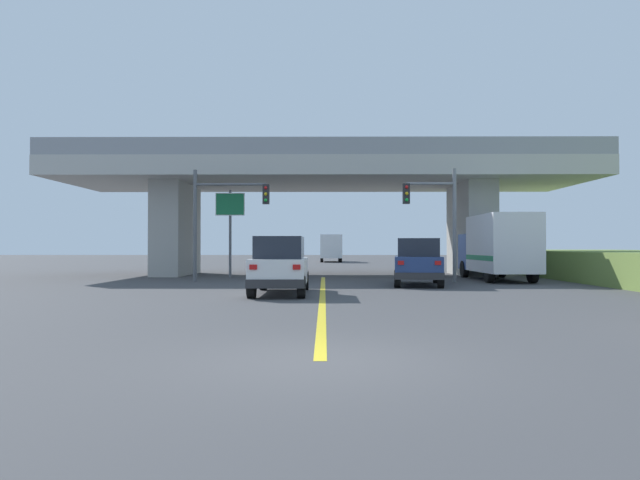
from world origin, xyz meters
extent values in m
plane|color=#424244|center=(0.00, 25.10, 0.00)|extent=(160.00, 160.00, 0.00)
cube|color=#B7B5AD|center=(0.00, 25.10, 5.88)|extent=(30.09, 9.25, 1.04)
cube|color=#A8A69F|center=(-8.71, 25.10, 2.68)|extent=(1.66, 5.55, 5.36)
cube|color=#A8A69F|center=(8.71, 25.10, 2.68)|extent=(1.66, 5.55, 5.36)
cube|color=gray|center=(0.00, 20.63, 6.84)|extent=(30.09, 0.20, 0.90)
cube|color=gray|center=(0.00, 29.58, 6.84)|extent=(30.09, 0.20, 0.90)
cube|color=yellow|center=(0.00, 11.30, 0.00)|extent=(0.20, 22.59, 0.01)
cube|color=silver|center=(-1.49, 11.80, 0.81)|extent=(1.81, 4.64, 0.90)
cube|color=#1E232D|center=(-1.49, 11.45, 1.64)|extent=(1.60, 2.55, 0.76)
cube|color=#2D2D30|center=(-1.49, 9.52, 0.50)|extent=(1.85, 0.20, 0.28)
cube|color=red|center=(-2.17, 9.45, 1.03)|extent=(0.24, 0.06, 0.16)
cube|color=red|center=(-0.81, 9.45, 1.03)|extent=(0.24, 0.06, 0.16)
cylinder|color=black|center=(-2.30, 13.57, 0.36)|extent=(0.26, 0.72, 0.72)
cylinder|color=black|center=(-0.68, 13.57, 0.36)|extent=(0.26, 0.72, 0.72)
cylinder|color=black|center=(-2.30, 10.02, 0.36)|extent=(0.26, 0.72, 0.72)
cylinder|color=black|center=(-0.68, 10.02, 0.36)|extent=(0.26, 0.72, 0.72)
cube|color=navy|center=(4.11, 16.23, 0.81)|extent=(2.48, 4.43, 0.90)
cube|color=#1E232D|center=(4.07, 15.92, 1.64)|extent=(1.99, 2.52, 0.76)
cube|color=#2D2D30|center=(3.83, 14.20, 0.50)|extent=(1.98, 0.46, 0.28)
cube|color=red|center=(3.11, 14.22, 1.03)|extent=(0.25, 0.09, 0.16)
cube|color=red|center=(4.54, 14.03, 1.03)|extent=(0.25, 0.09, 0.16)
cylinder|color=black|center=(3.46, 17.88, 0.36)|extent=(0.36, 0.75, 0.72)
cylinder|color=black|center=(5.18, 17.65, 0.36)|extent=(0.36, 0.75, 0.72)
cylinder|color=black|center=(3.04, 14.81, 0.36)|extent=(0.36, 0.75, 0.72)
cylinder|color=black|center=(4.76, 14.57, 0.36)|extent=(0.36, 0.75, 0.72)
cube|color=navy|center=(8.65, 22.43, 1.40)|extent=(2.20, 2.00, 1.90)
cube|color=silver|center=(8.65, 19.03, 1.83)|extent=(2.31, 4.81, 2.75)
cube|color=#197F4C|center=(8.65, 19.03, 1.14)|extent=(2.33, 4.71, 0.24)
cylinder|color=black|center=(7.65, 22.43, 0.45)|extent=(0.30, 0.90, 0.90)
cylinder|color=black|center=(9.65, 22.43, 0.45)|extent=(0.30, 0.90, 0.90)
cylinder|color=black|center=(7.65, 17.83, 0.45)|extent=(0.30, 0.90, 0.90)
cylinder|color=black|center=(9.65, 17.83, 0.45)|extent=(0.30, 0.90, 0.90)
cylinder|color=slate|center=(6.22, 18.46, 2.69)|extent=(0.18, 0.18, 5.37)
cylinder|color=slate|center=(5.08, 18.46, 4.66)|extent=(2.28, 0.12, 0.12)
cube|color=#232326|center=(3.94, 18.46, 4.18)|extent=(0.32, 0.26, 0.96)
sphere|color=red|center=(3.94, 18.31, 4.48)|extent=(0.16, 0.16, 0.16)
sphere|color=gold|center=(3.94, 18.31, 4.18)|extent=(0.16, 0.16, 0.16)
sphere|color=green|center=(3.94, 18.31, 3.88)|extent=(0.16, 0.16, 0.16)
cylinder|color=#56595E|center=(-6.22, 19.08, 2.70)|extent=(0.18, 0.18, 5.40)
cylinder|color=#56595E|center=(-4.49, 19.08, 4.69)|extent=(3.45, 0.12, 0.12)
cube|color=#232326|center=(-2.77, 19.08, 4.21)|extent=(0.32, 0.26, 0.96)
sphere|color=red|center=(-2.77, 18.93, 4.51)|extent=(0.16, 0.16, 0.16)
sphere|color=gold|center=(-2.77, 18.93, 4.21)|extent=(0.16, 0.16, 0.16)
sphere|color=green|center=(-2.77, 18.93, 3.91)|extent=(0.16, 0.16, 0.16)
cylinder|color=#56595E|center=(-5.00, 22.02, 2.36)|extent=(0.14, 0.14, 4.72)
cube|color=#197242|center=(-5.00, 21.96, 3.95)|extent=(1.48, 0.08, 1.13)
cube|color=white|center=(-5.00, 21.96, 3.95)|extent=(1.56, 0.04, 1.21)
cube|color=silver|center=(0.79, 56.18, 1.40)|extent=(2.20, 2.00, 1.90)
cube|color=silver|center=(0.79, 52.98, 1.70)|extent=(2.31, 4.40, 2.50)
cube|color=#195999|center=(0.79, 52.98, 1.08)|extent=(2.33, 4.31, 0.24)
cylinder|color=black|center=(-0.21, 56.18, 0.45)|extent=(0.30, 0.90, 0.90)
cylinder|color=black|center=(1.79, 56.18, 0.45)|extent=(0.30, 0.90, 0.90)
cylinder|color=black|center=(-0.21, 51.88, 0.45)|extent=(0.30, 0.90, 0.90)
cylinder|color=black|center=(1.79, 51.88, 0.45)|extent=(0.30, 0.90, 0.90)
camera|label=1|loc=(0.06, -8.24, 1.67)|focal=31.72mm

